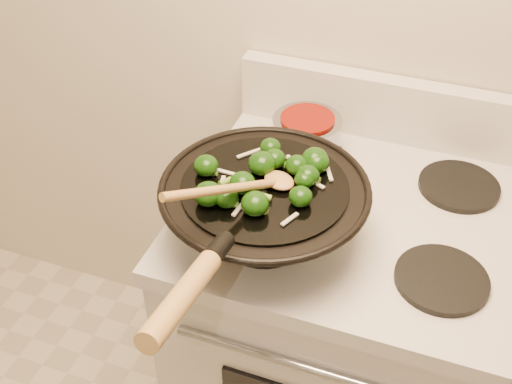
% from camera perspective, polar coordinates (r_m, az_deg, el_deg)
% --- Properties ---
extents(stove, '(0.78, 0.67, 1.08)m').
position_cam_1_polar(stove, '(1.74, 8.09, -12.87)').
color(stove, silver).
rests_on(stove, ground).
extents(wok, '(0.41, 0.69, 0.25)m').
position_cam_1_polar(wok, '(1.27, 0.68, -1.50)').
color(wok, black).
rests_on(wok, stove).
extents(stirfry, '(0.27, 0.23, 0.05)m').
position_cam_1_polar(stirfry, '(1.23, 1.12, 1.52)').
color(stirfry, '#103408').
rests_on(stirfry, wok).
extents(wooden_spoon, '(0.18, 0.27, 0.12)m').
position_cam_1_polar(wooden_spoon, '(1.17, -0.66, 0.60)').
color(wooden_spoon, '#AB7F43').
rests_on(wooden_spoon, wok).
extents(saucepan, '(0.16, 0.26, 0.10)m').
position_cam_1_polar(saucepan, '(1.51, 4.49, 5.04)').
color(saucepan, '#96989E').
rests_on(saucepan, stove).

